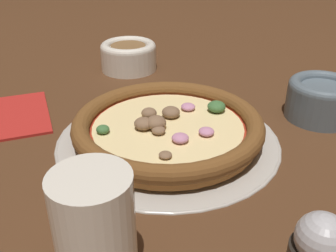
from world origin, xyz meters
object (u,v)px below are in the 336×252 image
drinking_cup (95,231)px  napkin (9,115)px  pizza_tray (168,138)px  bowl_far (129,55)px  pizza (168,126)px  bowl_near (322,98)px

drinking_cup → napkin: size_ratio=0.58×
pizza_tray → bowl_far: (-0.27, -0.13, 0.03)m
drinking_cup → napkin: drinking_cup is taller
bowl_far → napkin: (0.24, -0.14, -0.03)m
pizza_tray → drinking_cup: size_ratio=2.86×
bowl_far → napkin: bearing=-29.2°
pizza → bowl_near: (-0.11, 0.23, 0.01)m
pizza → drinking_cup: 0.25m
pizza → bowl_far: (-0.27, -0.13, 0.01)m
bowl_near → drinking_cup: size_ratio=0.96×
bowl_near → napkin: bowl_near is taller
bowl_far → drinking_cup: (0.52, 0.10, 0.02)m
pizza → bowl_far: bowl_far is taller
pizza_tray → bowl_far: size_ratio=2.82×
pizza → napkin: (-0.03, -0.26, -0.02)m
pizza → bowl_far: bearing=-155.2°
bowl_far → napkin: 0.28m
bowl_near → drinking_cup: bearing=-34.6°
bowl_near → drinking_cup: drinking_cup is taller
bowl_near → bowl_far: 0.39m
pizza_tray → bowl_far: bowl_far is taller
drinking_cup → napkin: 0.37m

